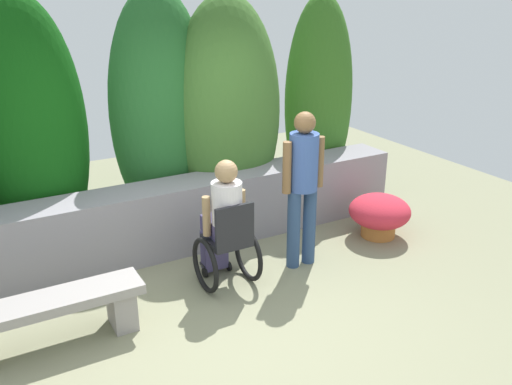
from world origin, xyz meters
name	(u,v)px	position (x,y,z in m)	size (l,w,h in m)	color
ground_plane	(232,320)	(0.00, 0.00, 0.00)	(10.85, 10.85, 0.00)	gray
stone_retaining_wall	(167,219)	(0.00, 1.59, 0.40)	(5.94, 0.52, 0.80)	gray
hedge_backdrop	(149,121)	(0.07, 2.21, 1.37)	(5.87, 1.15, 2.87)	#1C631E
stone_bench	(52,314)	(-1.47, 0.41, 0.30)	(1.53, 0.37, 0.45)	gray
person_in_wheelchair	(225,227)	(0.25, 0.62, 0.62)	(0.53, 0.66, 1.33)	black
person_standing_companion	(303,180)	(1.14, 0.59, 0.97)	(0.49, 0.30, 1.68)	navy
flower_pot_terracotta_by_wall	(379,214)	(2.35, 0.72, 0.29)	(0.73, 0.73, 0.52)	#B0692F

